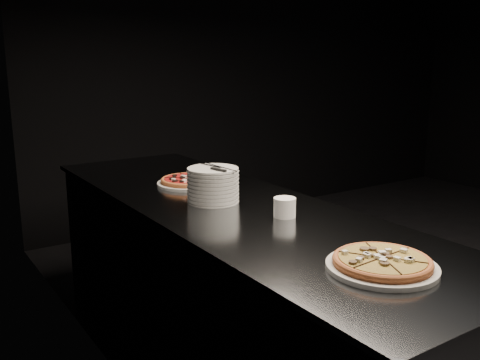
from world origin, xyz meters
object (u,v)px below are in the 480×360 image
pizza_mushroom (382,263)px  plate_stack (213,185)px  cutlery (217,168)px  ramekin (285,207)px  counter (229,303)px  pizza_tomato (189,181)px

pizza_mushroom → plate_stack: plate_stack is taller
cutlery → ramekin: 0.37m
counter → plate_stack: 0.54m
cutlery → ramekin: cutlery is taller
pizza_mushroom → pizza_tomato: pizza_mushroom is taller
plate_stack → ramekin: size_ratio=2.52×
cutlery → pizza_tomato: bearing=71.6°
pizza_mushroom → counter: bearing=88.8°
pizza_tomato → cutlery: 0.37m
pizza_mushroom → ramekin: 0.58m
counter → pizza_mushroom: size_ratio=7.45×
ramekin → pizza_mushroom: bearing=-99.2°
pizza_mushroom → cutlery: (-0.01, 0.91, 0.13)m
pizza_tomato → pizza_mushroom: bearing=-91.8°
plate_stack → cutlery: 0.08m
counter → cutlery: (-0.03, 0.05, 0.61)m
plate_stack → ramekin: plate_stack is taller
pizza_mushroom → cutlery: cutlery is taller
counter → ramekin: ramekin is taller
pizza_mushroom → ramekin: (0.09, 0.58, 0.02)m
plate_stack → cutlery: cutlery is taller
counter → pizza_mushroom: 0.99m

